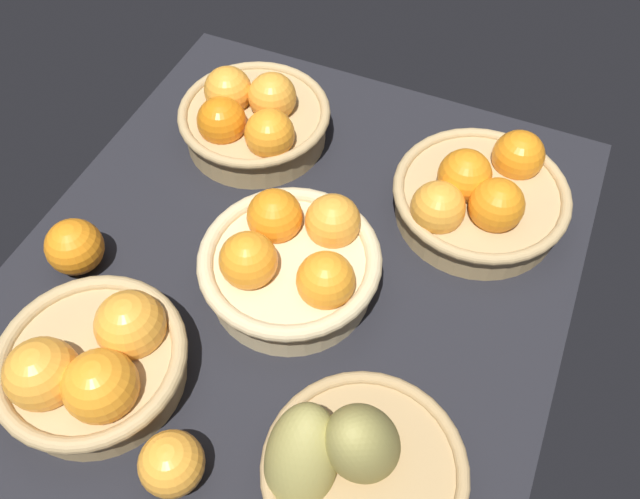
# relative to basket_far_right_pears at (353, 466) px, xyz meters

# --- Properties ---
(market_tray) EXTENTS (0.84, 0.72, 0.03)m
(market_tray) POSITION_rel_basket_far_right_pears_xyz_m (-0.22, -0.18, -0.06)
(market_tray) COLOR black
(market_tray) RESTS_ON ground
(basket_far_right_pears) EXTENTS (0.21, 0.21, 0.17)m
(basket_far_right_pears) POSITION_rel_basket_far_right_pears_xyz_m (0.00, 0.00, 0.00)
(basket_far_right_pears) COLOR tan
(basket_far_right_pears) RESTS_ON market_tray
(basket_near_left) EXTENTS (0.23, 0.23, 0.11)m
(basket_near_left) POSITION_rel_basket_far_right_pears_xyz_m (-0.43, -0.33, -0.00)
(basket_near_left) COLOR tan
(basket_near_left) RESTS_ON market_tray
(basket_far_left) EXTENTS (0.24, 0.24, 0.11)m
(basket_far_left) POSITION_rel_basket_far_right_pears_xyz_m (-0.41, 0.02, -0.01)
(basket_far_left) COLOR tan
(basket_far_left) RESTS_ON market_tray
(basket_near_right) EXTENTS (0.22, 0.22, 0.11)m
(basket_near_right) POSITION_rel_basket_far_right_pears_xyz_m (0.01, -0.31, -0.00)
(basket_near_right) COLOR tan
(basket_near_right) RESTS_ON market_tray
(basket_center) EXTENTS (0.23, 0.23, 0.12)m
(basket_center) POSITION_rel_basket_far_right_pears_xyz_m (-0.21, -0.17, 0.00)
(basket_center) COLOR #D3BC8C
(basket_center) RESTS_ON market_tray
(loose_orange_back_gap) EXTENTS (0.07, 0.07, 0.07)m
(loose_orange_back_gap) POSITION_rel_basket_far_right_pears_xyz_m (0.07, -0.18, -0.01)
(loose_orange_back_gap) COLOR #F49E33
(loose_orange_back_gap) RESTS_ON market_tray
(loose_orange_side_gap) EXTENTS (0.08, 0.08, 0.08)m
(loose_orange_side_gap) POSITION_rel_basket_far_right_pears_xyz_m (-0.13, -0.44, -0.01)
(loose_orange_side_gap) COLOR orange
(loose_orange_side_gap) RESTS_ON market_tray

